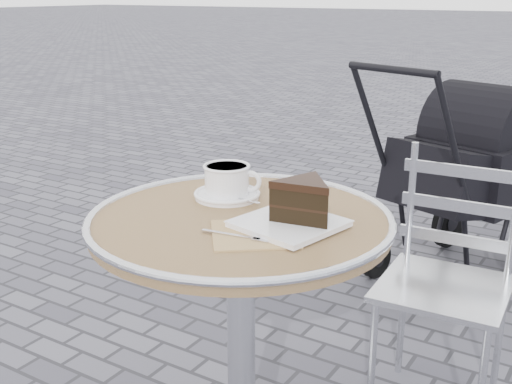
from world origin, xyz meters
The scene contains 5 objects.
cafe_table centered at (0.00, 0.00, 0.57)m, with size 0.72×0.72×0.74m.
cappuccino_set centered at (-0.11, 0.11, 0.77)m, with size 0.19×0.16×0.08m.
cake_plate_set centered at (0.15, 0.01, 0.78)m, with size 0.30×0.33×0.11m.
bistro_chair centered at (0.34, 0.63, 0.49)m, with size 0.38×0.38×0.80m.
baby_stroller centered at (0.13, 1.62, 0.44)m, with size 0.68×1.02×0.98m.
Camera 1 is at (0.78, -1.17, 1.24)m, focal length 45.00 mm.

